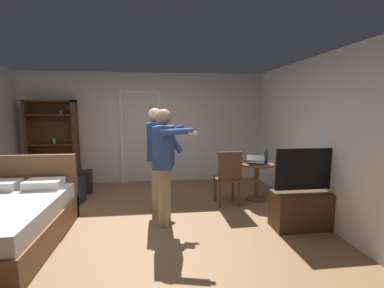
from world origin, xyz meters
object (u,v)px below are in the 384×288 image
bed (2,222)px  bookshelf (53,140)px  laptop (256,161)px  suitcase_dark (67,191)px  tv_flatscreen (307,204)px  side_table (257,175)px  bottle_on_table (266,158)px  person_blue_shirt (165,158)px  person_striped_shirt (156,151)px  wooden_chair (228,176)px  suitcase_small (76,182)px

bed → bookshelf: (-0.31, 2.68, 0.73)m
laptop → suitcase_dark: 3.52m
tv_flatscreen → suitcase_dark: (-3.81, 1.51, -0.12)m
bed → tv_flatscreen: (4.11, 0.01, 0.05)m
tv_flatscreen → side_table: bearing=103.1°
bottle_on_table → person_blue_shirt: bearing=-157.2°
bookshelf → person_striped_shirt: (2.25, -1.62, -0.03)m
bed → suitcase_dark: (0.30, 1.52, -0.07)m
bed → person_blue_shirt: person_blue_shirt is taller
tv_flatscreen → side_table: tv_flatscreen is taller
bottle_on_table → wooden_chair: 0.83m
tv_flatscreen → laptop: size_ratio=2.81×
wooden_chair → suitcase_dark: 2.96m
tv_flatscreen → suitcase_small: bearing=151.5°
laptop → bed: bearing=-161.8°
side_table → bottle_on_table: (0.14, -0.08, 0.35)m
bookshelf → person_blue_shirt: (2.38, -2.27, -0.03)m
side_table → person_striped_shirt: 1.96m
bed → wooden_chair: bearing=17.8°
person_blue_shirt → suitcase_dark: 2.23m
bed → person_blue_shirt: 2.22m
person_blue_shirt → person_striped_shirt: size_ratio=0.99×
suitcase_dark → suitcase_small: same height
person_striped_shirt → suitcase_dark: 1.87m
wooden_chair → suitcase_small: (-2.90, 1.05, -0.31)m
side_table → person_striped_shirt: bearing=-173.4°
bookshelf → side_table: size_ratio=2.72×
person_blue_shirt → tv_flatscreen: bearing=-11.1°
bottle_on_table → wooden_chair: size_ratio=0.29×
tv_flatscreen → bottle_on_table: tv_flatscreen is taller
bed → laptop: 3.99m
laptop → person_blue_shirt: 1.91m
person_striped_shirt → person_blue_shirt: bearing=-79.0°
bookshelf → bottle_on_table: bookshelf is taller
bottle_on_table → suitcase_dark: bearing=175.0°
bookshelf → suitcase_dark: 1.53m
person_striped_shirt → bed: bearing=-151.3°
suitcase_dark → person_blue_shirt: bearing=-19.5°
side_table → suitcase_small: side_table is taller
bottle_on_table → suitcase_dark: 3.72m
bottle_on_table → wooden_chair: bearing=-167.3°
tv_flatscreen → suitcase_small: size_ratio=1.87×
side_table → person_blue_shirt: bearing=-153.4°
side_table → wooden_chair: bearing=-157.9°
person_blue_shirt → suitcase_dark: (-1.77, 1.11, -0.77)m
suitcase_dark → laptop: bearing=7.9°
bookshelf → bottle_on_table: (4.26, -1.48, -0.21)m
bookshelf → person_blue_shirt: 3.29m
suitcase_small → laptop: bearing=-21.8°
person_striped_shirt → suitcase_small: 2.09m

